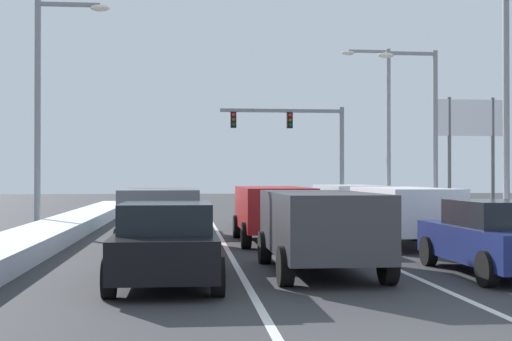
{
  "coord_description": "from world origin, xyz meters",
  "views": [
    {
      "loc": [
        -2.82,
        -7.26,
        2.0
      ],
      "look_at": [
        0.64,
        27.66,
        2.29
      ],
      "focal_mm": 49.71,
      "sensor_mm": 36.0,
      "label": 1
    }
  ],
  "objects_px": {
    "suv_white_right_lane_second": "(403,211)",
    "suv_gray_left_lane_second": "(162,213)",
    "sedan_navy_right_lane_nearest": "(498,237)",
    "suv_red_center_lane_second": "(273,209)",
    "suv_silver_right_lane_third": "(351,203)",
    "street_lamp_right_near": "(496,83)",
    "street_lamp_right_far": "(382,116)",
    "sedan_tan_center_lane_third": "(263,207)",
    "sedan_green_left_lane_third": "(168,211)",
    "roadside_sign_right": "(471,131)",
    "suv_charcoal_center_lane_nearest": "(320,224)",
    "sedan_black_left_lane_nearest": "(166,243)",
    "street_lamp_right_mid": "(427,118)",
    "traffic_light_gantry": "(304,135)",
    "street_lamp_left_mid": "(48,93)"
  },
  "relations": [
    {
      "from": "suv_white_right_lane_second",
      "to": "suv_gray_left_lane_second",
      "type": "distance_m",
      "value": 6.88
    },
    {
      "from": "sedan_navy_right_lane_nearest",
      "to": "suv_gray_left_lane_second",
      "type": "xyz_separation_m",
      "value": [
        -6.94,
        5.35,
        0.25
      ]
    },
    {
      "from": "sedan_navy_right_lane_nearest",
      "to": "suv_red_center_lane_second",
      "type": "distance_m",
      "value": 8.25
    },
    {
      "from": "suv_silver_right_lane_third",
      "to": "street_lamp_right_near",
      "type": "bearing_deg",
      "value": -31.3
    },
    {
      "from": "street_lamp_right_near",
      "to": "street_lamp_right_far",
      "type": "height_order",
      "value": "street_lamp_right_far"
    },
    {
      "from": "suv_silver_right_lane_third",
      "to": "sedan_tan_center_lane_third",
      "type": "distance_m",
      "value": 3.75
    },
    {
      "from": "sedan_green_left_lane_third",
      "to": "roadside_sign_right",
      "type": "relative_size",
      "value": 0.82
    },
    {
      "from": "suv_charcoal_center_lane_nearest",
      "to": "roadside_sign_right",
      "type": "xyz_separation_m",
      "value": [
        9.84,
        15.86,
        3.0
      ]
    },
    {
      "from": "street_lamp_right_far",
      "to": "suv_gray_left_lane_second",
      "type": "bearing_deg",
      "value": -121.92
    },
    {
      "from": "suv_silver_right_lane_third",
      "to": "sedan_black_left_lane_nearest",
      "type": "height_order",
      "value": "suv_silver_right_lane_third"
    },
    {
      "from": "suv_silver_right_lane_third",
      "to": "street_lamp_right_mid",
      "type": "relative_size",
      "value": 0.65
    },
    {
      "from": "suv_white_right_lane_second",
      "to": "suv_charcoal_center_lane_nearest",
      "type": "height_order",
      "value": "same"
    },
    {
      "from": "sedan_navy_right_lane_nearest",
      "to": "street_lamp_right_far",
      "type": "xyz_separation_m",
      "value": [
        4.17,
        23.19,
        4.47
      ]
    },
    {
      "from": "street_lamp_right_near",
      "to": "roadside_sign_right",
      "type": "xyz_separation_m",
      "value": [
        2.14,
        7.29,
        -1.14
      ]
    },
    {
      "from": "sedan_green_left_lane_third",
      "to": "sedan_black_left_lane_nearest",
      "type": "bearing_deg",
      "value": -88.64
    },
    {
      "from": "suv_white_right_lane_second",
      "to": "suv_gray_left_lane_second",
      "type": "xyz_separation_m",
      "value": [
        -6.85,
        -0.6,
        0.0
      ]
    },
    {
      "from": "suv_red_center_lane_second",
      "to": "suv_white_right_lane_second",
      "type": "bearing_deg",
      "value": -21.8
    },
    {
      "from": "suv_white_right_lane_second",
      "to": "street_lamp_right_near",
      "type": "relative_size",
      "value": 0.56
    },
    {
      "from": "suv_white_right_lane_second",
      "to": "street_lamp_right_near",
      "type": "height_order",
      "value": "street_lamp_right_near"
    },
    {
      "from": "sedan_black_left_lane_nearest",
      "to": "sedan_green_left_lane_third",
      "type": "height_order",
      "value": "same"
    },
    {
      "from": "sedan_navy_right_lane_nearest",
      "to": "suv_red_center_lane_second",
      "type": "bearing_deg",
      "value": 116.5
    },
    {
      "from": "roadside_sign_right",
      "to": "street_lamp_right_near",
      "type": "bearing_deg",
      "value": -106.36
    },
    {
      "from": "street_lamp_right_near",
      "to": "suv_red_center_lane_second",
      "type": "bearing_deg",
      "value": -166.95
    },
    {
      "from": "suv_silver_right_lane_third",
      "to": "street_lamp_right_mid",
      "type": "height_order",
      "value": "street_lamp_right_mid"
    },
    {
      "from": "sedan_black_left_lane_nearest",
      "to": "street_lamp_right_near",
      "type": "height_order",
      "value": "street_lamp_right_near"
    },
    {
      "from": "suv_charcoal_center_lane_nearest",
      "to": "suv_red_center_lane_second",
      "type": "height_order",
      "value": "same"
    },
    {
      "from": "sedan_black_left_lane_nearest",
      "to": "street_lamp_right_far",
      "type": "relative_size",
      "value": 0.51
    },
    {
      "from": "sedan_navy_right_lane_nearest",
      "to": "roadside_sign_right",
      "type": "relative_size",
      "value": 0.82
    },
    {
      "from": "suv_silver_right_lane_third",
      "to": "sedan_tan_center_lane_third",
      "type": "relative_size",
      "value": 1.09
    },
    {
      "from": "suv_red_center_lane_second",
      "to": "sedan_tan_center_lane_third",
      "type": "bearing_deg",
      "value": 86.21
    },
    {
      "from": "sedan_green_left_lane_third",
      "to": "street_lamp_right_mid",
      "type": "height_order",
      "value": "street_lamp_right_mid"
    },
    {
      "from": "street_lamp_right_mid",
      "to": "street_lamp_right_far",
      "type": "relative_size",
      "value": 0.85
    },
    {
      "from": "suv_red_center_lane_second",
      "to": "traffic_light_gantry",
      "type": "height_order",
      "value": "traffic_light_gantry"
    },
    {
      "from": "suv_white_right_lane_second",
      "to": "suv_gray_left_lane_second",
      "type": "height_order",
      "value": "same"
    },
    {
      "from": "sedan_black_left_lane_nearest",
      "to": "street_lamp_right_far",
      "type": "xyz_separation_m",
      "value": [
        10.82,
        23.71,
        4.47
      ]
    },
    {
      "from": "suv_charcoal_center_lane_nearest",
      "to": "street_lamp_right_near",
      "type": "relative_size",
      "value": 0.56
    },
    {
      "from": "suv_gray_left_lane_second",
      "to": "sedan_black_left_lane_nearest",
      "type": "bearing_deg",
      "value": -87.17
    },
    {
      "from": "suv_gray_left_lane_second",
      "to": "suv_white_right_lane_second",
      "type": "bearing_deg",
      "value": 5.03
    },
    {
      "from": "street_lamp_left_mid",
      "to": "suv_white_right_lane_second",
      "type": "bearing_deg",
      "value": -29.39
    },
    {
      "from": "sedan_tan_center_lane_third",
      "to": "street_lamp_right_mid",
      "type": "distance_m",
      "value": 8.57
    },
    {
      "from": "suv_silver_right_lane_third",
      "to": "street_lamp_right_mid",
      "type": "xyz_separation_m",
      "value": [
        4.41,
        4.32,
        3.52
      ]
    },
    {
      "from": "street_lamp_left_mid",
      "to": "suv_charcoal_center_lane_nearest",
      "type": "bearing_deg",
      "value": -56.41
    },
    {
      "from": "sedan_navy_right_lane_nearest",
      "to": "street_lamp_right_far",
      "type": "relative_size",
      "value": 0.51
    },
    {
      "from": "suv_white_right_lane_second",
      "to": "street_lamp_right_far",
      "type": "distance_m",
      "value": 18.25
    },
    {
      "from": "suv_silver_right_lane_third",
      "to": "suv_gray_left_lane_second",
      "type": "xyz_separation_m",
      "value": [
        -6.7,
        -6.53,
        0.0
      ]
    },
    {
      "from": "suv_red_center_lane_second",
      "to": "street_lamp_right_near",
      "type": "distance_m",
      "value": 9.06
    },
    {
      "from": "sedan_green_left_lane_third",
      "to": "roadside_sign_right",
      "type": "height_order",
      "value": "roadside_sign_right"
    },
    {
      "from": "suv_white_right_lane_second",
      "to": "street_lamp_right_mid",
      "type": "xyz_separation_m",
      "value": [
        4.26,
        10.25,
        3.52
      ]
    },
    {
      "from": "sedan_tan_center_lane_third",
      "to": "street_lamp_right_mid",
      "type": "height_order",
      "value": "street_lamp_right_mid"
    },
    {
      "from": "suv_charcoal_center_lane_nearest",
      "to": "sedan_green_left_lane_third",
      "type": "distance_m",
      "value": 11.26
    }
  ]
}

